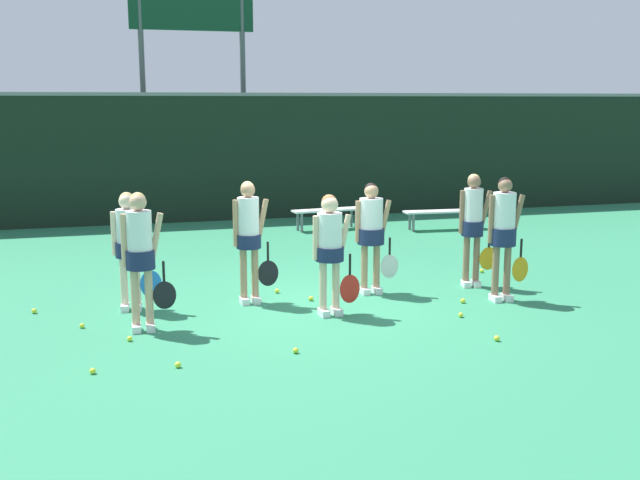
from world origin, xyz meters
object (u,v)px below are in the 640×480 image
object	(u,v)px
tennis_ball_3	(311,298)
tennis_ball_10	(130,339)
player_2	(504,228)
player_0	(141,250)
player_5	(371,228)
player_3	(129,241)
tennis_ball_8	(82,326)
tennis_ball_2	(461,315)
tennis_ball_9	(482,271)
tennis_ball_5	(178,365)
tennis_ball_1	(463,301)
bench_courtside	(442,213)
bench_far	(327,212)
tennis_ball_6	(277,291)
tennis_ball_11	(34,311)
tennis_ball_0	(93,371)
player_6	(473,221)
player_4	(249,232)
player_1	(330,244)
scoreboard	(192,25)
tennis_ball_7	(296,350)
tennis_ball_4	(497,338)

from	to	relation	value
tennis_ball_3	tennis_ball_10	bearing A→B (deg)	-155.08
tennis_ball_3	player_2	bearing A→B (deg)	-14.91
player_0	player_5	size ratio (longest dim) A/B	1.05
player_3	tennis_ball_8	bearing A→B (deg)	-127.77
tennis_ball_2	tennis_ball_9	size ratio (longest dim) A/B	0.94
tennis_ball_5	tennis_ball_1	bearing A→B (deg)	20.61
bench_courtside	bench_far	bearing A→B (deg)	168.41
tennis_ball_6	tennis_ball_11	size ratio (longest dim) A/B	0.98
player_5	tennis_ball_0	xyz separation A→B (m)	(-4.00, -2.43, -0.96)
tennis_ball_10	tennis_ball_6	bearing A→B (deg)	38.58
player_6	tennis_ball_9	distance (m)	1.40
bench_courtside	bench_far	world-z (taller)	bench_far
player_4	player_0	bearing A→B (deg)	-150.38
player_1	player_6	size ratio (longest dim) A/B	0.93
tennis_ball_3	scoreboard	bearing A→B (deg)	93.61
player_5	tennis_ball_7	size ratio (longest dim) A/B	24.62
bench_courtside	tennis_ball_0	bearing A→B (deg)	-131.49
player_3	tennis_ball_1	xyz separation A→B (m)	(4.60, -0.94, -0.94)
bench_courtside	tennis_ball_0	world-z (taller)	bench_courtside
player_5	tennis_ball_7	world-z (taller)	player_5
tennis_ball_7	tennis_ball_10	size ratio (longest dim) A/B	1.05
bench_far	tennis_ball_5	size ratio (longest dim) A/B	23.73
tennis_ball_4	tennis_ball_3	bearing A→B (deg)	125.29
player_4	tennis_ball_11	xyz separation A→B (m)	(-2.96, 0.25, -1.00)
tennis_ball_5	tennis_ball_9	bearing A→B (deg)	31.21
bench_far	tennis_ball_2	bearing A→B (deg)	-98.00
tennis_ball_4	tennis_ball_5	world-z (taller)	tennis_ball_4
bench_courtside	player_0	distance (m)	9.05
player_6	tennis_ball_11	distance (m)	6.56
player_1	tennis_ball_3	size ratio (longest dim) A/B	22.99
player_3	tennis_ball_7	distance (m)	3.12
bench_far	tennis_ball_4	distance (m)	8.20
tennis_ball_7	tennis_ball_9	distance (m)	5.10
player_0	tennis_ball_10	world-z (taller)	player_0
tennis_ball_5	tennis_ball_6	bearing A→B (deg)	58.70
tennis_ball_0	bench_far	bearing A→B (deg)	58.45
tennis_ball_8	tennis_ball_0	bearing A→B (deg)	-84.64
tennis_ball_2	tennis_ball_10	xyz separation A→B (m)	(-4.33, 0.15, -0.00)
tennis_ball_5	tennis_ball_9	xyz separation A→B (m)	(5.37, 3.25, 0.00)
player_3	tennis_ball_9	xyz separation A→B (m)	(5.78, 0.74, -0.94)
tennis_ball_10	tennis_ball_9	bearing A→B (deg)	20.35
scoreboard	player_4	bearing A→B (deg)	-91.75
tennis_ball_0	tennis_ball_4	world-z (taller)	tennis_ball_4
tennis_ball_10	tennis_ball_5	bearing A→B (deg)	-65.92
tennis_ball_3	tennis_ball_1	bearing A→B (deg)	-18.91
tennis_ball_4	tennis_ball_7	bearing A→B (deg)	174.73
player_4	player_5	xyz separation A→B (m)	(1.86, 0.06, -0.04)
player_0	player_3	distance (m)	1.03
tennis_ball_5	tennis_ball_0	bearing A→B (deg)	176.59
scoreboard	tennis_ball_5	distance (m)	12.63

